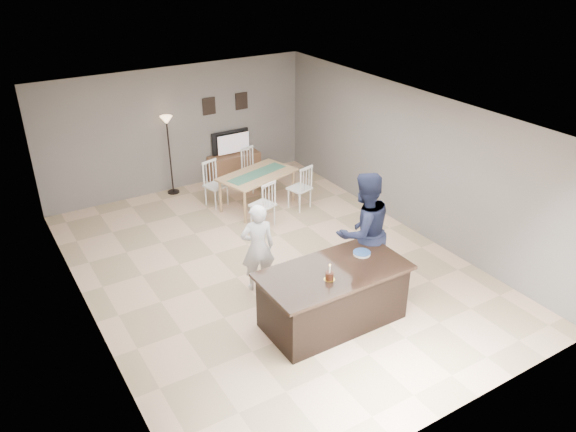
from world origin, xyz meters
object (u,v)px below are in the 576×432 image
birthday_cake (329,276)px  floor_lamp (168,134)px  dining_table (257,179)px  woman (258,248)px  plate_stack (362,253)px  television (232,143)px  man (363,232)px  kitchen_island (333,296)px  tv_console (234,167)px

birthday_cake → floor_lamp: 5.77m
dining_table → woman: bearing=-134.4°
woman → plate_stack: bearing=146.5°
television → plate_stack: size_ratio=3.49×
plate_stack → floor_lamp: (-0.91, 5.46, 0.43)m
man → birthday_cake: (-1.15, -0.71, -0.03)m
kitchen_island → floor_lamp: size_ratio=1.24×
birthday_cake → dining_table: (1.15, 4.17, -0.35)m
dining_table → television: bearing=65.6°
woman → floor_lamp: 4.29m
tv_console → television: television is taller
tv_console → woman: bearing=-111.9°
dining_table → floor_lamp: (-1.26, 1.59, 0.74)m
birthday_cake → floor_lamp: (-0.11, 5.75, 0.39)m
television → woman: (-1.70, -4.29, -0.12)m
plate_stack → woman: bearing=131.9°
tv_console → plate_stack: bearing=-96.3°
man → woman: bearing=-26.8°
plate_stack → dining_table: (0.36, 3.87, -0.31)m
birthday_cake → woman: bearing=101.1°
television → woman: size_ratio=0.61×
plate_stack → man: bearing=49.9°
kitchen_island → man: 1.22m
kitchen_island → dining_table: 4.12m
television → dining_table: 1.67m
floor_lamp → man: bearing=-75.9°
television → floor_lamp: floor_lamp is taller
kitchen_island → television: size_ratio=2.35×
kitchen_island → birthday_cake: bearing=-140.7°
television → plate_stack: (-0.60, -5.51, 0.06)m
man → dining_table: (0.00, 3.45, -0.38)m
kitchen_island → dining_table: (0.95, 4.00, 0.15)m
dining_table → plate_stack: bearing=-111.0°
man → floor_lamp: 5.21m
television → dining_table: size_ratio=0.43×
woman → floor_lamp: bearing=-77.8°
man → plate_stack: bearing=52.1°
television → floor_lamp: 1.59m
television → man: man is taller
plate_stack → dining_table: dining_table is taller
tv_console → man: bearing=-92.9°
man → dining_table: man is taller
plate_stack → kitchen_island: bearing=-167.7°
television → birthday_cake: 5.97m
woman → birthday_cake: (0.30, -1.51, 0.21)m
man → plate_stack: (-0.35, -0.42, -0.07)m
television → plate_stack: bearing=83.8°
birthday_cake → plate_stack: bearing=20.2°
tv_console → birthday_cake: size_ratio=4.97×
woman → television: bearing=-96.9°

